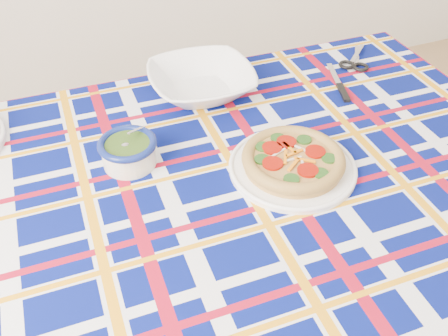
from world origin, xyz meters
name	(u,v)px	position (x,y,z in m)	size (l,w,h in m)	color
dining_table	(206,211)	(-0.34, 0.44, 0.70)	(1.67, 1.07, 0.77)	brown
tablecloth	(206,203)	(-0.34, 0.44, 0.72)	(1.67, 1.06, 0.11)	#050E5C
main_focaccia_plate	(293,160)	(-0.13, 0.41, 0.80)	(0.30, 0.30, 0.06)	#B2813F
pesto_bowl	(128,150)	(-0.48, 0.58, 0.82)	(0.14, 0.14, 0.08)	#21390F
serving_bowl	(201,82)	(-0.21, 0.81, 0.81)	(0.29, 0.29, 0.07)	white
table_knife	(334,75)	(0.18, 0.74, 0.78)	(0.23, 0.02, 0.01)	silver
kitchen_scissors	(357,54)	(0.31, 0.82, 0.78)	(0.20, 0.09, 0.02)	silver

